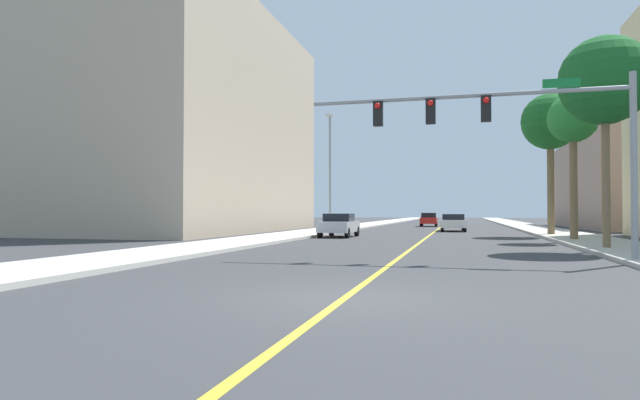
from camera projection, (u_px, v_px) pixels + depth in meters
ground at (439, 228)px, 50.29m from camera, size 192.00×192.00×0.00m
sidewalk_left at (350, 227)px, 52.49m from camera, size 3.69×168.00×0.15m
sidewalk_right at (536, 228)px, 48.09m from camera, size 3.69×168.00×0.15m
lane_marking_center at (439, 228)px, 50.29m from camera, size 0.16×144.00×0.01m
building_left_near at (178, 125)px, 44.08m from camera, size 16.01×26.60×17.50m
traffic_signal_mast at (509, 123)px, 17.02m from camera, size 10.14×0.36×5.69m
street_lamp at (330, 167)px, 38.93m from camera, size 0.56×0.28×8.62m
palm_near at (605, 81)px, 21.48m from camera, size 3.57×3.57×8.53m
palm_mid at (573, 122)px, 27.94m from camera, size 2.57×2.57×7.63m
palm_far at (550, 123)px, 34.48m from camera, size 3.64×3.64×9.11m
car_silver at (339, 225)px, 33.28m from camera, size 1.95×3.92×1.47m
car_white at (453, 222)px, 43.21m from camera, size 2.10×4.63×1.39m
car_red at (429, 219)px, 57.31m from camera, size 1.84×4.07×1.47m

